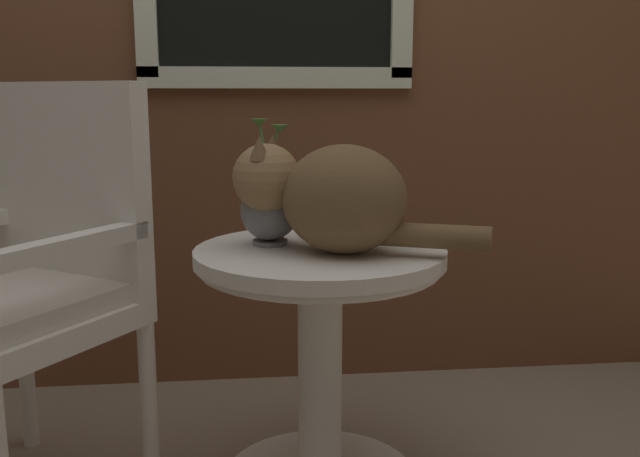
# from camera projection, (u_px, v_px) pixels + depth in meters

# --- Properties ---
(back_wall) EXTENTS (4.00, 0.07, 2.60)m
(back_wall) POSITION_uv_depth(u_px,v_px,m) (263.00, 5.00, 2.35)
(back_wall) COLOR brown
(back_wall) RESTS_ON ground_plane
(wicker_side_table) EXTENTS (0.62, 0.62, 0.64)m
(wicker_side_table) POSITION_uv_depth(u_px,v_px,m) (320.00, 330.00, 1.78)
(wicker_side_table) COLOR silver
(wicker_side_table) RESTS_ON ground_plane
(wicker_chair) EXTENTS (0.69, 0.69, 1.05)m
(wicker_chair) POSITION_uv_depth(u_px,v_px,m) (29.00, 272.00, 1.74)
(wicker_chair) COLOR silver
(wicker_chair) RESTS_ON ground_plane
(cat) EXTENTS (0.59, 0.35, 0.28)m
(cat) POSITION_uv_depth(u_px,v_px,m) (332.00, 196.00, 1.68)
(cat) COLOR brown
(cat) RESTS_ON wicker_side_table
(pewter_vase_with_ivy) EXTENTS (0.15, 0.15, 0.31)m
(pewter_vase_with_ivy) POSITION_uv_depth(u_px,v_px,m) (270.00, 206.00, 1.77)
(pewter_vase_with_ivy) COLOR slate
(pewter_vase_with_ivy) RESTS_ON wicker_side_table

